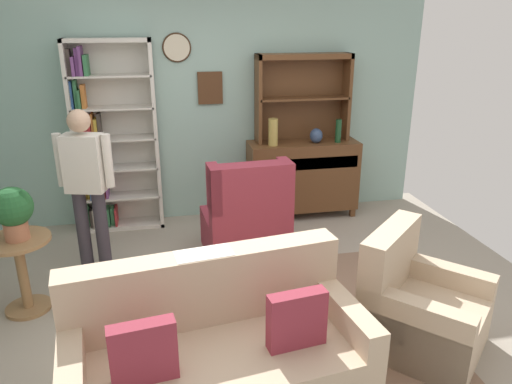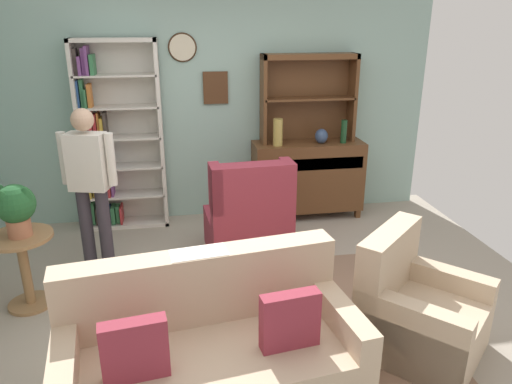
# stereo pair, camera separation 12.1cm
# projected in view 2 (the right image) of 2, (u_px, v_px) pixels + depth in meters

# --- Properties ---
(ground_plane) EXTENTS (5.40, 4.60, 0.02)m
(ground_plane) POSITION_uv_depth(u_px,v_px,m) (248.00, 307.00, 4.04)
(ground_plane) COLOR #9E9384
(wall_back) EXTENTS (5.00, 0.09, 2.80)m
(wall_back) POSITION_uv_depth(u_px,v_px,m) (220.00, 100.00, 5.53)
(wall_back) COLOR #93B7AD
(wall_back) RESTS_ON ground_plane
(area_rug) EXTENTS (2.34, 2.11, 0.01)m
(area_rug) POSITION_uv_depth(u_px,v_px,m) (279.00, 324.00, 3.79)
(area_rug) COLOR #846651
(area_rug) RESTS_ON ground_plane
(bookshelf) EXTENTS (0.90, 0.30, 2.10)m
(bookshelf) POSITION_uv_depth(u_px,v_px,m) (115.00, 140.00, 5.31)
(bookshelf) COLOR silver
(bookshelf) RESTS_ON ground_plane
(sideboard) EXTENTS (1.30, 0.45, 0.92)m
(sideboard) POSITION_uv_depth(u_px,v_px,m) (307.00, 176.00, 5.75)
(sideboard) COLOR brown
(sideboard) RESTS_ON ground_plane
(sideboard_hutch) EXTENTS (1.10, 0.26, 1.00)m
(sideboard_hutch) POSITION_uv_depth(u_px,v_px,m) (308.00, 86.00, 5.49)
(sideboard_hutch) COLOR brown
(sideboard_hutch) RESTS_ON sideboard
(vase_tall) EXTENTS (0.11, 0.11, 0.31)m
(vase_tall) POSITION_uv_depth(u_px,v_px,m) (278.00, 132.00, 5.42)
(vase_tall) COLOR tan
(vase_tall) RESTS_ON sideboard
(vase_round) EXTENTS (0.15, 0.15, 0.17)m
(vase_round) POSITION_uv_depth(u_px,v_px,m) (321.00, 136.00, 5.53)
(vase_round) COLOR #33476B
(vase_round) RESTS_ON sideboard
(bottle_wine) EXTENTS (0.07, 0.07, 0.27)m
(bottle_wine) POSITION_uv_depth(u_px,v_px,m) (344.00, 131.00, 5.54)
(bottle_wine) COLOR #194223
(bottle_wine) RESTS_ON sideboard
(couch_floral) EXTENTS (1.90, 1.09, 0.90)m
(couch_floral) POSITION_uv_depth(u_px,v_px,m) (211.00, 357.00, 2.97)
(couch_floral) COLOR #C6AD8E
(couch_floral) RESTS_ON ground_plane
(armchair_floral) EXTENTS (1.08, 1.08, 0.88)m
(armchair_floral) POSITION_uv_depth(u_px,v_px,m) (417.00, 314.00, 3.44)
(armchair_floral) COLOR #C6AD8E
(armchair_floral) RESTS_ON ground_plane
(wingback_chair) EXTENTS (0.83, 0.84, 1.05)m
(wingback_chair) POSITION_uv_depth(u_px,v_px,m) (249.00, 223.00, 4.73)
(wingback_chair) COLOR maroon
(wingback_chair) RESTS_ON ground_plane
(plant_stand) EXTENTS (0.52, 0.52, 0.65)m
(plant_stand) POSITION_uv_depth(u_px,v_px,m) (24.00, 263.00, 3.92)
(plant_stand) COLOR #997047
(plant_stand) RESTS_ON ground_plane
(potted_plant_large) EXTENTS (0.31, 0.31, 0.43)m
(potted_plant_large) POSITION_uv_depth(u_px,v_px,m) (15.00, 207.00, 3.75)
(potted_plant_large) COLOR #AD6B4C
(potted_plant_large) RESTS_ON plant_stand
(potted_plant_small) EXTENTS (0.22, 0.22, 0.31)m
(potted_plant_small) POSITION_uv_depth(u_px,v_px,m) (84.00, 285.00, 4.02)
(potted_plant_small) COLOR beige
(potted_plant_small) RESTS_ON ground_plane
(person_reading) EXTENTS (0.52, 0.28, 1.56)m
(person_reading) POSITION_uv_depth(u_px,v_px,m) (90.00, 180.00, 4.34)
(person_reading) COLOR #38333D
(person_reading) RESTS_ON ground_plane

